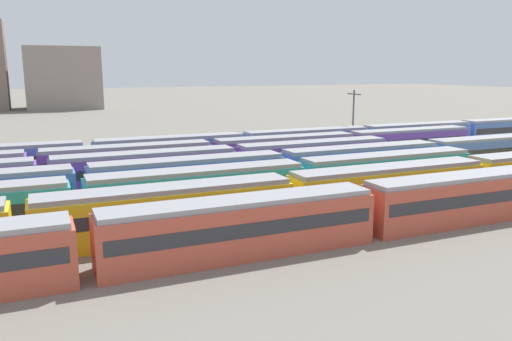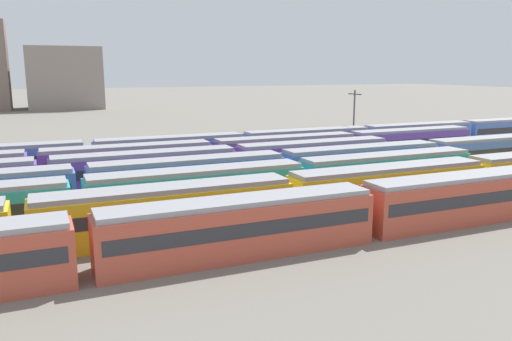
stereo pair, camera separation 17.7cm
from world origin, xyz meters
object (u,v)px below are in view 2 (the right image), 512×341
Objects in this scene: train_track_1 at (389,187)px; catenary_pole_1 at (354,116)px; train_track_4 at (147,170)px; train_track_5 at (212,156)px; train_track_3 at (282,170)px; train_track_2 at (199,190)px; train_track_6 at (366,139)px.

train_track_1 is 10.71× the size of catenary_pole_1.
train_track_4 is 10.03m from train_track_5.
train_track_3 is at bearing -138.36° from catenary_pole_1.
train_track_5 is at bearing -161.75° from catenary_pole_1.
catenary_pole_1 is (33.17, 13.31, 2.99)m from train_track_4.
train_track_2 is 37.44m from train_track_6.
train_track_6 is at bearing 36.62° from train_track_3.
train_track_4 is 0.50× the size of train_track_6.
train_track_2 is at bearing -78.03° from train_track_4.
catenary_pole_1 reaches higher than train_track_4.
train_track_4 and train_track_6 have the same top height.
train_track_6 is (33.34, 10.40, 0.00)m from train_track_4.
train_track_3 is at bearing -70.05° from train_track_5.
train_track_1 and train_track_3 have the same top height.
train_track_2 is 0.50× the size of train_track_6.
train_track_3 is 11.06m from train_track_5.
train_track_3 is at bearing -22.84° from train_track_4.
train_track_2 is 16.85m from train_track_5.
train_track_1 is 15.95m from train_track_2.
catenary_pole_1 is at bearing 21.87° from train_track_4.
train_track_5 is 0.66× the size of train_track_6.
train_track_2 is at bearing -152.86° from train_track_3.
train_track_1 is 22.55m from train_track_5.
train_track_5 and train_track_6 have the same top height.
train_track_5 is at bearing 109.95° from train_track_3.
train_track_2 is 10.63m from train_track_4.
catenary_pole_1 reaches higher than train_track_2.
train_track_6 is 4.18m from catenary_pole_1.
train_track_1 is 33.13m from catenary_pole_1.
train_track_2 is at bearing -112.21° from train_track_5.
catenary_pole_1 is at bearing 41.64° from train_track_3.
train_track_1 is 30.56m from train_track_6.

